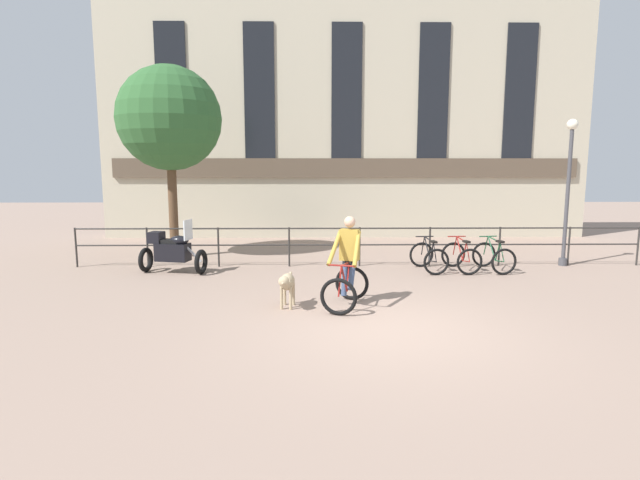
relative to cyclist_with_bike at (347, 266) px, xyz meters
The scene contains 11 objects.
ground_plane 1.68m from the cyclist_with_bike, 66.47° to the right, with size 60.00×60.00×0.00m, color gray.
canal_railing 3.87m from the cyclist_with_bike, 81.09° to the left, with size 15.05×0.05×1.05m.
building_facade 10.38m from the cyclist_with_bike, 86.43° to the left, with size 18.00×0.72×9.31m.
cyclist_with_bike is the anchor object (origin of this frame).
dog 1.19m from the cyclist_with_bike, behind, with size 0.33×0.89×0.68m.
parked_motorcycle 5.14m from the cyclist_with_bike, 143.91° to the left, with size 1.70×0.93×1.35m.
parked_bicycle_near_lamp 3.94m from the cyclist_with_bike, 53.99° to the left, with size 0.80×1.19×0.86m.
parked_bicycle_mid_left 4.47m from the cyclist_with_bike, 45.32° to the left, with size 0.77×1.17×0.86m.
parked_bicycle_mid_right 5.09m from the cyclist_with_bike, 38.64° to the left, with size 0.80×1.19×0.86m.
street_lamp 7.33m from the cyclist_with_bike, 32.13° to the left, with size 0.28×0.28×3.86m.
tree_canalside_left 7.72m from the cyclist_with_bike, 131.94° to the left, with size 2.93×2.93×5.46m.
Camera 1 is at (-1.27, -7.89, 2.62)m, focal length 28.00 mm.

